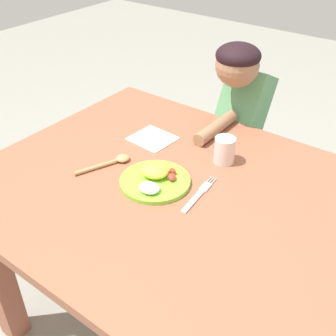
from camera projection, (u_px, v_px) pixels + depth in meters
ground_plane at (174, 330)px, 1.66m from camera, size 8.00×8.00×0.00m
dining_table at (175, 220)px, 1.33m from camera, size 1.21×0.96×0.71m
plate at (155, 179)px, 1.27m from camera, size 0.22×0.22×0.05m
fork at (198, 195)px, 1.22m from camera, size 0.04×0.19×0.01m
spoon at (112, 162)px, 1.36m from camera, size 0.10×0.19×0.02m
drinking_cup at (225, 150)px, 1.35m from camera, size 0.07×0.07×0.09m
person at (239, 146)px, 1.76m from camera, size 0.17×0.46×1.01m
napkin at (153, 139)px, 1.49m from camera, size 0.15×0.14×0.00m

